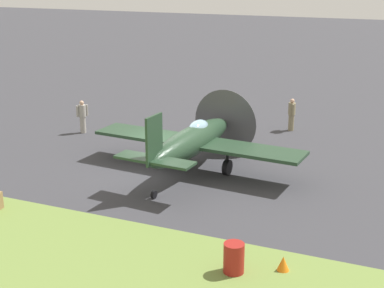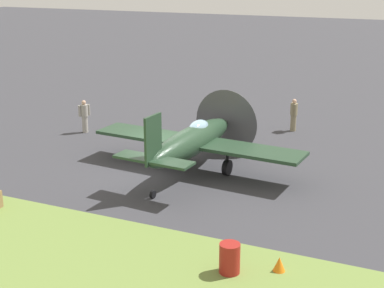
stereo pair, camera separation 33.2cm
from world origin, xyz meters
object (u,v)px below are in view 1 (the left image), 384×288
(ground_crew_mechanic, at_px, (82,116))
(fuel_drum, at_px, (234,258))
(runway_marker_cone, at_px, (283,263))
(ground_crew_chief, at_px, (292,114))
(airplane_lead, at_px, (194,140))

(ground_crew_mechanic, distance_m, fuel_drum, 15.86)
(ground_crew_mechanic, relative_size, fuel_drum, 1.92)
(runway_marker_cone, bearing_deg, fuel_drum, -152.83)
(runway_marker_cone, bearing_deg, ground_crew_mechanic, 143.70)
(ground_crew_mechanic, bearing_deg, ground_crew_chief, -26.52)
(ground_crew_mechanic, height_order, runway_marker_cone, ground_crew_mechanic)
(ground_crew_chief, relative_size, ground_crew_mechanic, 1.00)
(airplane_lead, distance_m, ground_crew_mechanic, 8.34)
(fuel_drum, xyz_separation_m, runway_marker_cone, (1.27, 0.65, -0.23))
(airplane_lead, xyz_separation_m, ground_crew_chief, (2.26, 7.96, -0.49))
(airplane_lead, relative_size, ground_crew_chief, 5.45)
(airplane_lead, xyz_separation_m, runway_marker_cone, (5.57, -6.53, -1.18))
(ground_crew_mechanic, bearing_deg, airplane_lead, -74.71)
(fuel_drum, bearing_deg, ground_crew_chief, 97.67)
(ground_crew_mechanic, height_order, fuel_drum, ground_crew_mechanic)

